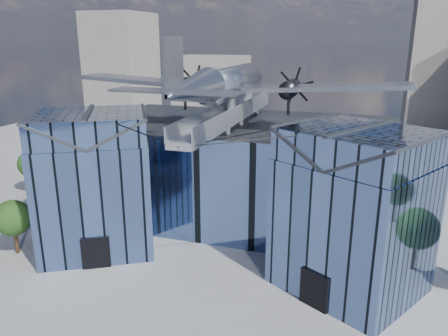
% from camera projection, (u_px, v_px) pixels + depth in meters
% --- Properties ---
extents(ground_plane, '(120.00, 120.00, 0.00)m').
position_uv_depth(ground_plane, '(217.00, 258.00, 36.20)').
color(ground_plane, gray).
extents(museum, '(32.88, 24.50, 17.60)m').
position_uv_depth(museum, '(237.00, 174.00, 39.91)').
color(museum, '#4B6599').
rests_on(museum, ground).
extents(bg_towers, '(77.00, 24.50, 26.00)m').
position_uv_depth(bg_towers, '(315.00, 81.00, 78.87)').
color(bg_towers, slate).
rests_on(bg_towers, ground).
extents(tree_plaza_w, '(3.87, 3.87, 4.71)m').
position_uv_depth(tree_plaza_w, '(13.00, 218.00, 36.09)').
color(tree_plaza_w, black).
rests_on(tree_plaza_w, ground).
extents(tree_side_w, '(3.25, 3.25, 5.02)m').
position_uv_depth(tree_side_w, '(32.00, 164.00, 50.67)').
color(tree_side_w, black).
rests_on(tree_side_w, ground).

